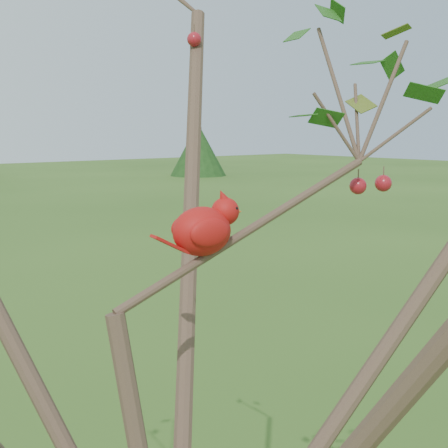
% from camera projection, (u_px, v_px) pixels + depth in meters
% --- Properties ---
extents(crabapple_tree, '(2.35, 2.05, 2.95)m').
position_uv_depth(crabapple_tree, '(190.00, 222.00, 1.03)').
color(crabapple_tree, '#473126').
rests_on(crabapple_tree, ground).
extents(cardinal, '(0.20, 0.11, 0.14)m').
position_uv_depth(cardinal, '(205.00, 228.00, 1.19)').
color(cardinal, red).
rests_on(cardinal, ground).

